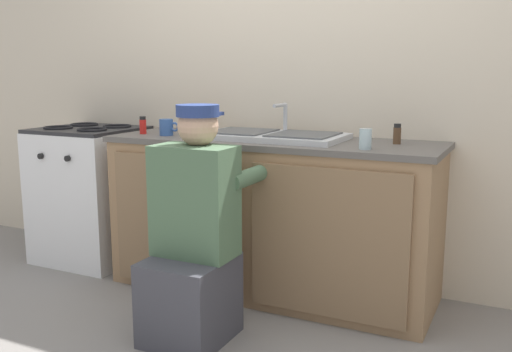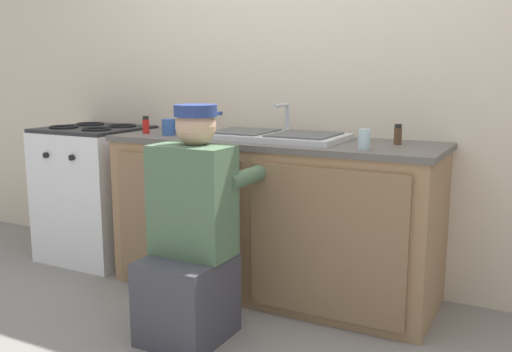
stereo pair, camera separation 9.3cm
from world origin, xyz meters
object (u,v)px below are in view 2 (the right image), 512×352
Objects in this scene: plumber_person at (191,243)px; spice_bottle_pepper at (398,135)px; spice_bottle_red at (146,125)px; coffee_mug at (169,127)px; condiment_jar at (202,122)px; water_glass at (364,139)px; sink_double_basin at (273,135)px; stove_range at (97,193)px.

plumber_person reaches higher than spice_bottle_pepper.
coffee_mug is at bearing -2.11° from spice_bottle_red.
spice_bottle_red is at bearing -172.86° from spice_bottle_pepper.
coffee_mug is (-0.08, -0.22, -0.02)m from condiment_jar.
plumber_person is at bearing -143.10° from water_glass.
plumber_person reaches higher than spice_bottle_red.
condiment_jar is at bearing 119.32° from plumber_person.
plumber_person reaches higher than sink_double_basin.
spice_bottle_red is (-0.71, 0.59, 0.47)m from plumber_person.
spice_bottle_pepper is at bearing 6.42° from sink_double_basin.
stove_range is at bearing -177.76° from spice_bottle_pepper.
condiment_jar is (0.26, 0.22, 0.01)m from spice_bottle_red.
plumber_person is 0.92m from coffee_mug.
spice_bottle_red reaches higher than stove_range.
plumber_person is 1.18m from spice_bottle_pepper.
stove_range is at bearing -179.91° from sink_double_basin.
sink_double_basin is 0.61m from water_glass.
plumber_person is at bearing -39.49° from spice_bottle_red.
stove_range is at bearing 150.73° from plumber_person.
plumber_person is at bearing -97.10° from sink_double_basin.
stove_range is 8.60× the size of spice_bottle_pepper.
condiment_jar reaches higher than water_glass.
water_glass is 1.16m from condiment_jar.
coffee_mug is at bearing -169.51° from sink_double_basin.
stove_range is 7.05× the size of condiment_jar.
plumber_person is (1.24, -0.69, 0.01)m from stove_range.
spice_bottle_pepper is at bearing 45.39° from plumber_person.
plumber_person is (-0.09, -0.70, -0.44)m from sink_double_basin.
stove_range is 9.03× the size of water_glass.
water_glass reaches higher than stove_range.
water_glass is 0.95× the size of spice_bottle_pepper.
condiment_jar reaches higher than spice_bottle_pepper.
condiment_jar is at bearing 178.51° from spice_bottle_pepper.
sink_double_basin is at bearing 82.90° from plumber_person.
water_glass is at bearing -15.07° from condiment_jar.
spice_bottle_pepper is at bearing 7.14° from spice_bottle_red.
stove_range is 0.82× the size of plumber_person.
water_glass is at bearing 36.90° from plumber_person.
condiment_jar is 1.02× the size of coffee_mug.
sink_double_basin is 8.00× the size of water_glass.
spice_bottle_red and spice_bottle_pepper have the same top height.
stove_range is 0.86m from coffee_mug.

